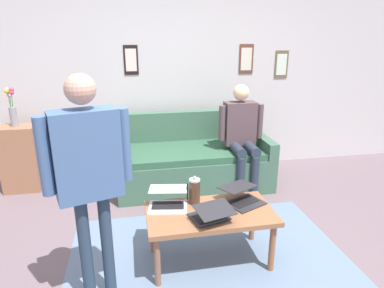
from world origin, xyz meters
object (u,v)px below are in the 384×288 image
at_px(person_standing, 88,166).
at_px(coffee_table, 210,217).
at_px(couch, 193,161).
at_px(laptop_center, 168,201).
at_px(french_press, 195,191).
at_px(flower_vase, 12,109).
at_px(laptop_right, 243,197).
at_px(side_shelf, 21,158).
at_px(laptop_left, 211,214).
at_px(person_seated, 242,132).

bearing_deg(person_standing, coffee_table, -162.85).
relative_size(couch, laptop_center, 4.88).
height_order(couch, french_press, couch).
relative_size(couch, coffee_table, 1.81).
relative_size(couch, flower_vase, 4.09).
xyz_separation_m(couch, laptop_right, (-0.15, 1.46, 0.21)).
distance_m(couch, laptop_right, 1.48).
bearing_deg(laptop_center, coffee_table, 154.06).
height_order(laptop_right, side_shelf, side_shelf).
relative_size(french_press, flower_vase, 0.55).
bearing_deg(flower_vase, laptop_left, 134.92).
relative_size(flower_vase, person_standing, 0.28).
bearing_deg(side_shelf, couch, 173.75).
bearing_deg(laptop_center, side_shelf, -45.39).
bearing_deg(couch, person_standing, 60.54).
bearing_deg(side_shelf, laptop_right, 143.05).
height_order(coffee_table, side_shelf, side_shelf).
height_order(laptop_left, person_seated, person_seated).
distance_m(couch, laptop_center, 1.49).
bearing_deg(couch, coffee_table, 84.32).
distance_m(coffee_table, person_standing, 1.11).
xyz_separation_m(flower_vase, person_standing, (-1.05, 2.06, 0.02)).
distance_m(flower_vase, person_standing, 2.32).
height_order(french_press, flower_vase, flower_vase).
distance_m(couch, side_shelf, 2.10).
distance_m(laptop_right, side_shelf, 2.81).
relative_size(coffee_table, laptop_right, 2.47).
bearing_deg(person_seated, person_standing, 45.30).
height_order(couch, person_seated, person_seated).
relative_size(laptop_right, flower_vase, 0.91).
distance_m(coffee_table, person_seated, 1.54).
bearing_deg(person_seated, couch, -22.29).
bearing_deg(couch, side_shelf, -6.25).
bearing_deg(side_shelf, flower_vase, -75.25).
bearing_deg(flower_vase, person_seated, 170.16).
xyz_separation_m(laptop_left, french_press, (0.07, -0.28, 0.07)).
distance_m(laptop_left, flower_vase, 2.75).
bearing_deg(laptop_left, couch, -96.12).
bearing_deg(coffee_table, person_seated, -117.99).
distance_m(laptop_right, flower_vase, 2.85).
height_order(laptop_left, person_standing, person_standing).
bearing_deg(french_press, laptop_right, 171.73).
relative_size(laptop_right, person_standing, 0.26).
distance_m(coffee_table, french_press, 0.25).
bearing_deg(laptop_right, laptop_left, 34.06).
relative_size(laptop_center, laptop_right, 0.92).
height_order(side_shelf, person_seated, person_seated).
xyz_separation_m(side_shelf, flower_vase, (0.00, -0.00, 0.61)).
bearing_deg(side_shelf, coffee_table, 137.24).
relative_size(couch, french_press, 7.45).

